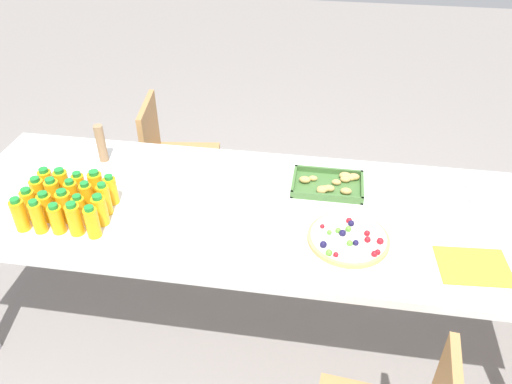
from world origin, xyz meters
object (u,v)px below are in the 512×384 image
Objects in this scene: juice_bottle_0 at (20,215)px; juice_bottle_14 at (105,199)px; juice_bottle_15 at (47,183)px; juice_bottle_6 at (46,207)px; juice_bottle_4 at (92,222)px; snack_tray at (330,184)px; juice_bottle_5 at (30,204)px; juice_bottle_1 at (38,217)px; fruit_pizza at (348,238)px; juice_bottle_17 at (80,186)px; plate_stack at (238,223)px; chair_far_left at (172,155)px; juice_bottle_18 at (97,187)px; juice_bottle_8 at (80,210)px; juice_bottle_7 at (65,206)px; juice_bottle_16 at (63,184)px; juice_bottle_19 at (111,190)px; cardboard_tube at (101,143)px; paper_folder at (473,266)px; juice_bottle_13 at (88,198)px; napkin_stack at (486,197)px; party_table at (249,217)px; juice_bottle_11 at (54,194)px; juice_bottle_3 at (75,219)px; juice_bottle_9 at (100,210)px; juice_bottle_2 at (57,219)px; juice_bottle_12 at (73,195)px; juice_bottle_10 at (39,193)px.

juice_bottle_0 and juice_bottle_14 have the same top height.
juice_bottle_6 is at bearing -63.96° from juice_bottle_15.
juice_bottle_14 is (-0.01, 0.15, 0.00)m from juice_bottle_4.
juice_bottle_5 is at bearing -161.63° from snack_tray.
fruit_pizza is at bearing 6.04° from juice_bottle_1.
juice_bottle_17 is 0.75× the size of plate_stack.
juice_bottle_18 is at bearing -11.92° from chair_far_left.
juice_bottle_8 is 0.64m from plate_stack.
juice_bottle_16 reaches higher than juice_bottle_7.
juice_bottle_1 is 1.08× the size of juice_bottle_19.
juice_bottle_18 is at bearing -71.12° from cardboard_tube.
juice_bottle_16 is 1.23m from fruit_pizza.
chair_far_left reaches higher than paper_folder.
juice_bottle_13 reaches higher than napkin_stack.
juice_bottle_18 is at bearing -165.60° from snack_tray.
juice_bottle_17 is (-0.74, -0.05, 0.12)m from party_table.
juice_bottle_5 is 1.02× the size of juice_bottle_8.
fruit_pizza reaches higher than napkin_stack.
juice_bottle_15 is at bearing 178.78° from juice_bottle_16.
juice_bottle_13 is at bearing -11.93° from chair_far_left.
juice_bottle_13 is at bearing 47.54° from juice_bottle_1.
juice_bottle_11 reaches higher than plate_stack.
chair_far_left is 5.61× the size of juice_bottle_3.
juice_bottle_9 reaches higher than snack_tray.
juice_bottle_5 is at bearing -167.37° from napkin_stack.
juice_bottle_16 reaches higher than juice_bottle_6.
juice_bottle_7 is 1.03× the size of juice_bottle_15.
cardboard_tube reaches higher than juice_bottle_11.
juice_bottle_5 reaches higher than juice_bottle_2.
juice_bottle_8 is 1.54m from paper_folder.
chair_far_left is at bearing 86.15° from juice_bottle_8.
juice_bottle_12 is at bearing 4.14° from juice_bottle_11.
juice_bottle_13 is at bearing -135.28° from juice_bottle_19.
juice_bottle_6 is 0.17m from juice_bottle_17.
juice_bottle_16 is (-0.08, 0.14, 0.00)m from juice_bottle_7.
juice_bottle_11 is at bearing 179.92° from juice_bottle_13.
cardboard_tube is 0.73× the size of paper_folder.
juice_bottle_4 is at bearing -86.25° from juice_bottle_14.
juice_bottle_8 is (0.15, 0.00, 0.00)m from juice_bottle_6.
chair_far_left is 5.53× the size of napkin_stack.
paper_folder is at bearing -14.73° from party_table.
plate_stack is at bearing -6.82° from juice_bottle_18.
juice_bottle_8 is at bearing 28.33° from juice_bottle_1.
napkin_stack is (1.60, 0.28, -0.06)m from juice_bottle_19.
juice_bottle_13 is (0.07, -0.01, -0.00)m from juice_bottle_12.
juice_bottle_2 is 0.54m from cardboard_tube.
chair_far_left is at bearing 85.78° from juice_bottle_18.
party_table is 17.74× the size of juice_bottle_13.
plate_stack is at bearing -0.10° from juice_bottle_10.
juice_bottle_15 reaches higher than chair_far_left.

